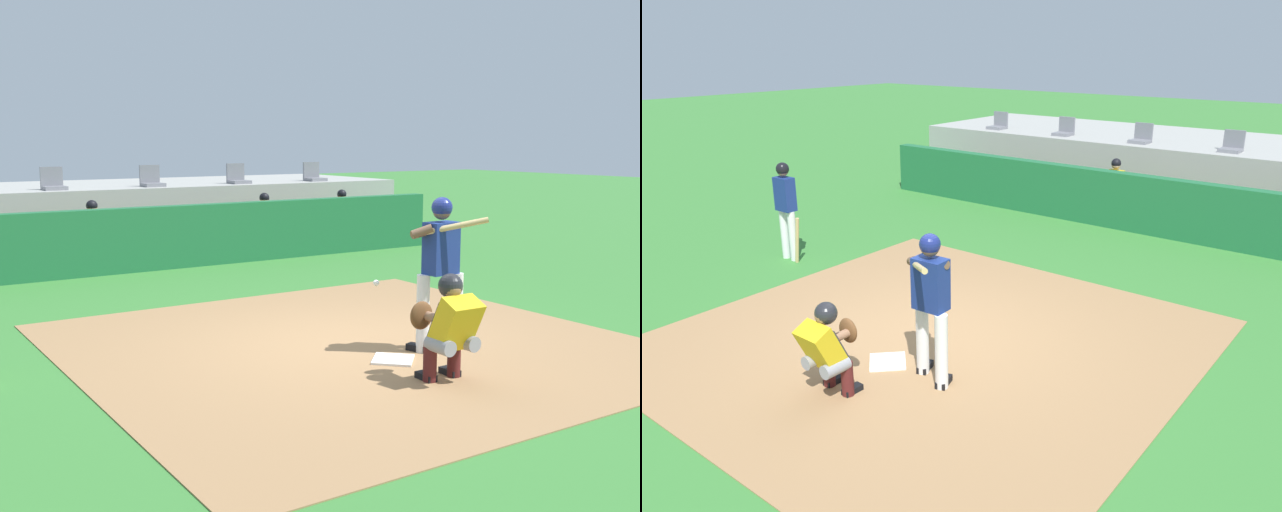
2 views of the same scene
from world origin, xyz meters
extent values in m
plane|color=#387A33|center=(0.00, 0.00, 0.00)|extent=(80.00, 80.00, 0.00)
cube|color=#9E754C|center=(0.00, 0.00, 0.01)|extent=(6.40, 6.40, 0.01)
cube|color=white|center=(0.00, -0.80, 0.02)|extent=(0.62, 0.62, 0.02)
cylinder|color=silver|center=(0.50, -0.70, 0.46)|extent=(0.15, 0.15, 0.92)
cylinder|color=silver|center=(0.90, -0.83, 0.46)|extent=(0.15, 0.15, 0.92)
cube|color=navy|center=(0.70, -0.77, 1.22)|extent=(0.39, 0.26, 0.60)
sphere|color=brown|center=(0.70, -0.77, 1.65)|extent=(0.21, 0.21, 0.21)
sphere|color=navy|center=(0.70, -0.77, 1.68)|extent=(0.24, 0.24, 0.24)
cylinder|color=brown|center=(0.42, -0.76, 1.43)|extent=(0.26, 0.24, 0.17)
cylinder|color=brown|center=(0.62, -0.70, 1.43)|extent=(0.57, 0.12, 0.18)
cylinder|color=tan|center=(0.67, -0.95, 1.48)|extent=(0.71, 0.57, 0.24)
cube|color=black|center=(0.48, -0.65, 0.04)|extent=(0.19, 0.28, 0.09)
cube|color=black|center=(0.88, -0.77, 0.04)|extent=(0.19, 0.28, 0.09)
cylinder|color=gray|center=(-0.16, -1.74, 0.42)|extent=(0.17, 0.32, 0.16)
cylinder|color=#4C1919|center=(-0.15, -1.59, 0.21)|extent=(0.14, 0.14, 0.42)
cube|color=black|center=(-0.15, -1.53, 0.04)|extent=(0.12, 0.24, 0.08)
cylinder|color=gray|center=(0.16, -1.75, 0.42)|extent=(0.17, 0.32, 0.16)
cylinder|color=#4C1919|center=(0.17, -1.60, 0.21)|extent=(0.14, 0.14, 0.42)
cube|color=black|center=(0.17, -1.54, 0.04)|extent=(0.12, 0.24, 0.08)
cube|color=gold|center=(0.00, -1.79, 0.64)|extent=(0.41, 0.45, 0.57)
cube|color=#2D2D33|center=(0.01, -1.67, 0.64)|extent=(0.39, 0.26, 0.45)
sphere|color=#996B4C|center=(0.00, -1.71, 0.98)|extent=(0.21, 0.21, 0.21)
sphere|color=#232328|center=(0.01, -1.69, 1.00)|extent=(0.25, 0.25, 0.25)
cylinder|color=#996B4C|center=(-0.03, -1.57, 0.64)|extent=(0.11, 0.45, 0.10)
ellipsoid|color=brown|center=(-0.07, -1.34, 0.64)|extent=(0.28, 0.13, 0.30)
sphere|color=white|center=(0.09, -0.36, 0.81)|extent=(0.07, 0.07, 0.07)
cube|color=#1E6638|center=(0.00, 6.50, 0.60)|extent=(13.00, 0.30, 1.20)
cube|color=olive|center=(0.00, 7.50, 0.23)|extent=(11.80, 0.44, 0.45)
cylinder|color=#939399|center=(-0.98, 7.25, 0.49)|extent=(0.15, 0.40, 0.15)
cylinder|color=#939399|center=(-0.98, 7.05, 0.23)|extent=(0.13, 0.13, 0.45)
cube|color=maroon|center=(-0.98, 7.00, 0.04)|extent=(0.11, 0.24, 0.08)
cylinder|color=#939399|center=(-0.72, 7.25, 0.49)|extent=(0.15, 0.40, 0.15)
cylinder|color=#939399|center=(-0.72, 7.05, 0.23)|extent=(0.13, 0.13, 0.45)
cube|color=maroon|center=(-0.72, 7.00, 0.04)|extent=(0.11, 0.24, 0.08)
cube|color=gold|center=(-0.85, 7.47, 0.76)|extent=(0.36, 0.22, 0.54)
sphere|color=tan|center=(-0.85, 7.47, 1.15)|extent=(0.20, 0.20, 0.20)
sphere|color=black|center=(-0.85, 7.47, 1.19)|extent=(0.22, 0.22, 0.22)
cylinder|color=tan|center=(-1.05, 7.33, 0.65)|extent=(0.09, 0.41, 0.22)
cylinder|color=tan|center=(-0.65, 7.33, 0.65)|extent=(0.09, 0.41, 0.22)
cylinder|color=#939399|center=(2.80, 7.25, 0.49)|extent=(0.15, 0.40, 0.15)
cylinder|color=#939399|center=(2.80, 7.05, 0.23)|extent=(0.13, 0.13, 0.45)
cube|color=maroon|center=(2.80, 7.00, 0.04)|extent=(0.11, 0.24, 0.08)
cylinder|color=#939399|center=(3.06, 7.25, 0.49)|extent=(0.15, 0.40, 0.15)
cylinder|color=#939399|center=(3.06, 7.05, 0.23)|extent=(0.13, 0.13, 0.45)
cube|color=maroon|center=(3.06, 7.00, 0.04)|extent=(0.11, 0.24, 0.08)
cube|color=gold|center=(2.93, 7.47, 0.76)|extent=(0.36, 0.22, 0.54)
sphere|color=beige|center=(2.93, 7.47, 1.15)|extent=(0.20, 0.20, 0.20)
sphere|color=black|center=(2.93, 7.47, 1.19)|extent=(0.22, 0.22, 0.22)
cylinder|color=beige|center=(2.73, 7.33, 0.65)|extent=(0.09, 0.41, 0.22)
cylinder|color=beige|center=(3.13, 7.33, 0.65)|extent=(0.09, 0.41, 0.22)
cylinder|color=#939399|center=(4.85, 7.25, 0.49)|extent=(0.15, 0.40, 0.15)
cylinder|color=#939399|center=(4.85, 7.05, 0.23)|extent=(0.13, 0.13, 0.45)
cube|color=maroon|center=(4.85, 7.00, 0.04)|extent=(0.11, 0.24, 0.08)
cylinder|color=#939399|center=(5.11, 7.25, 0.49)|extent=(0.15, 0.40, 0.15)
cylinder|color=#939399|center=(5.11, 7.05, 0.23)|extent=(0.13, 0.13, 0.45)
cube|color=maroon|center=(5.11, 7.00, 0.04)|extent=(0.11, 0.24, 0.08)
cube|color=gold|center=(4.98, 7.47, 0.76)|extent=(0.36, 0.22, 0.54)
sphere|color=#996B4C|center=(4.98, 7.47, 1.15)|extent=(0.20, 0.20, 0.20)
sphere|color=black|center=(4.98, 7.47, 1.19)|extent=(0.22, 0.22, 0.22)
cylinder|color=#996B4C|center=(4.78, 7.33, 0.65)|extent=(0.09, 0.41, 0.22)
cylinder|color=#996B4C|center=(5.18, 7.33, 0.65)|extent=(0.09, 0.41, 0.22)
cube|color=#9E9E99|center=(0.00, 10.90, 0.70)|extent=(15.00, 4.40, 1.40)
cube|color=slate|center=(-1.08, 9.30, 1.44)|extent=(0.46, 0.46, 0.08)
cube|color=slate|center=(-1.08, 9.50, 1.68)|extent=(0.46, 0.06, 0.40)
cube|color=slate|center=(1.08, 9.30, 1.44)|extent=(0.46, 0.46, 0.08)
cube|color=slate|center=(1.08, 9.50, 1.68)|extent=(0.46, 0.06, 0.40)
cube|color=slate|center=(3.25, 9.30, 1.44)|extent=(0.46, 0.46, 0.08)
cube|color=slate|center=(3.25, 9.50, 1.68)|extent=(0.46, 0.06, 0.40)
cube|color=slate|center=(5.42, 9.30, 1.44)|extent=(0.46, 0.46, 0.08)
cube|color=slate|center=(5.42, 9.50, 1.68)|extent=(0.46, 0.06, 0.40)
camera|label=1|loc=(-5.20, -7.34, 2.45)|focal=43.33mm
camera|label=2|loc=(4.89, -5.57, 3.75)|focal=34.54mm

